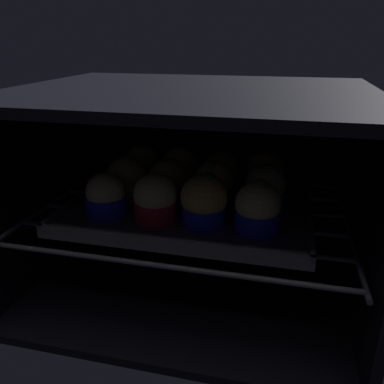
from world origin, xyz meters
The scene contains 15 objects.
oven_cavity centered at (0.00, 26.25, 17.00)cm, with size 59.00×47.00×37.00cm.
oven_rack centered at (0.00, 22.00, 13.60)cm, with size 54.80×42.00×0.80cm.
baking_tray centered at (0.00, 22.30, 14.67)cm, with size 41.63×33.30×2.20cm.
muffin_row0_col0 centered at (-12.77, 13.97, 18.41)cm, with size 6.90×6.90×7.35cm.
muffin_row0_col1 centered at (-4.08, 13.94, 18.86)cm, with size 7.04×7.04×7.99cm.
muffin_row0_col2 centered at (3.91, 14.11, 19.12)cm, with size 7.47×7.47×8.80cm.
muffin_row0_col3 centered at (12.31, 13.77, 18.88)cm, with size 6.95×6.95×8.37cm.
muffin_row1_col0 centered at (-12.26, 21.93, 18.72)cm, with size 7.27×7.27×7.94cm.
muffin_row1_col1 centered at (-4.40, 21.97, 18.73)cm, with size 6.90×6.90×7.87cm.
muffin_row1_col2 centered at (3.96, 22.25, 18.92)cm, with size 6.96×6.96×8.42cm.
muffin_row1_col3 centered at (12.90, 22.48, 18.83)cm, with size 6.90×6.90×7.97cm.
muffin_row2_col0 centered at (-12.48, 30.63, 18.69)cm, with size 6.90×6.90×7.78cm.
muffin_row2_col1 centered at (-4.55, 30.88, 18.72)cm, with size 7.35×7.35×7.86cm.
muffin_row2_col2 centered at (3.96, 30.96, 18.45)cm, with size 6.90×6.90×7.40cm.
muffin_row2_col3 centered at (12.35, 30.97, 18.76)cm, with size 7.03×7.03×7.94cm.
Camera 1 is at (15.29, -41.86, 43.25)cm, focal length 36.86 mm.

